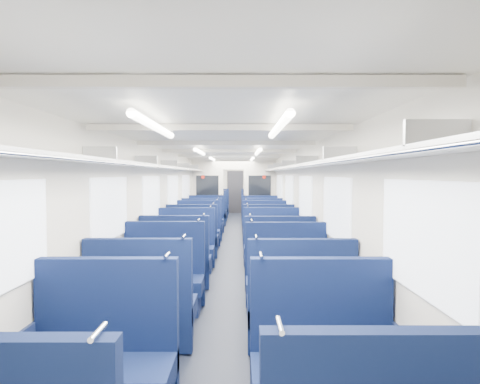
% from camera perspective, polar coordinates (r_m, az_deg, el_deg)
% --- Properties ---
extents(floor, '(2.80, 18.00, 0.01)m').
position_cam_1_polar(floor, '(10.24, -1.20, -7.80)').
color(floor, black).
rests_on(floor, ground).
extents(ceiling, '(2.80, 18.00, 0.01)m').
position_cam_1_polar(ceiling, '(10.09, -1.21, 5.45)').
color(ceiling, silver).
rests_on(ceiling, wall_left).
extents(wall_left, '(0.02, 18.00, 2.35)m').
position_cam_1_polar(wall_left, '(10.22, -9.08, -1.21)').
color(wall_left, beige).
rests_on(wall_left, floor).
extents(dado_left, '(0.03, 17.90, 0.70)m').
position_cam_1_polar(dado_left, '(10.31, -8.96, -5.79)').
color(dado_left, '#111A3A').
rests_on(dado_left, floor).
extents(wall_right, '(0.02, 18.00, 2.35)m').
position_cam_1_polar(wall_right, '(10.17, 6.71, -1.22)').
color(wall_right, beige).
rests_on(wall_right, floor).
extents(dado_right, '(0.03, 17.90, 0.70)m').
position_cam_1_polar(dado_right, '(10.25, 6.60, -5.82)').
color(dado_right, '#111A3A').
rests_on(dado_right, floor).
extents(wall_far, '(2.80, 0.02, 2.35)m').
position_cam_1_polar(wall_far, '(19.09, -0.68, 0.54)').
color(wall_far, beige).
rests_on(wall_far, floor).
extents(luggage_rack_left, '(0.36, 17.40, 0.18)m').
position_cam_1_polar(luggage_rack_left, '(10.18, -8.07, 3.28)').
color(luggage_rack_left, '#B2B5BA').
rests_on(luggage_rack_left, wall_left).
extents(luggage_rack_right, '(0.36, 17.40, 0.18)m').
position_cam_1_polar(luggage_rack_right, '(10.13, 5.68, 3.29)').
color(luggage_rack_right, '#B2B5BA').
rests_on(luggage_rack_right, wall_right).
extents(windows, '(2.78, 15.60, 0.75)m').
position_cam_1_polar(windows, '(9.63, -1.26, 0.05)').
color(windows, white).
rests_on(windows, wall_left).
extents(ceiling_fittings, '(2.70, 16.06, 0.11)m').
position_cam_1_polar(ceiling_fittings, '(9.83, -1.24, 5.17)').
color(ceiling_fittings, beige).
rests_on(ceiling_fittings, ceiling).
extents(end_door, '(0.75, 0.06, 2.00)m').
position_cam_1_polar(end_door, '(19.04, -0.68, 0.01)').
color(end_door, black).
rests_on(end_door, floor).
extents(bulkhead, '(2.80, 0.10, 2.35)m').
position_cam_1_polar(bulkhead, '(13.44, -0.93, -0.04)').
color(bulkhead, beige).
rests_on(bulkhead, floor).
extents(seat_2, '(1.10, 0.61, 1.22)m').
position_cam_1_polar(seat_2, '(3.42, -19.10, -22.87)').
color(seat_2, '#0E1C46').
rests_on(seat_2, floor).
extents(seat_3, '(1.10, 0.61, 1.22)m').
position_cam_1_polar(seat_3, '(3.32, 11.90, -23.60)').
color(seat_3, '#0E1C46').
rests_on(seat_3, floor).
extents(seat_4, '(1.10, 0.61, 1.22)m').
position_cam_1_polar(seat_4, '(4.53, -13.76, -16.35)').
color(seat_4, '#0E1C46').
rests_on(seat_4, floor).
extents(seat_5, '(1.10, 0.61, 1.22)m').
position_cam_1_polar(seat_5, '(4.43, 8.49, -16.74)').
color(seat_5, '#0E1C46').
rests_on(seat_5, floor).
extents(seat_6, '(1.10, 0.61, 1.22)m').
position_cam_1_polar(seat_6, '(5.62, -10.89, -12.58)').
color(seat_6, '#0E1C46').
rests_on(seat_6, floor).
extents(seat_7, '(1.10, 0.61, 1.22)m').
position_cam_1_polar(seat_7, '(5.48, 6.72, -12.95)').
color(seat_7, '#0E1C46').
rests_on(seat_7, floor).
extents(seat_8, '(1.10, 0.61, 1.22)m').
position_cam_1_polar(seat_8, '(6.66, -9.10, -10.16)').
color(seat_8, '#0E1C46').
rests_on(seat_8, floor).
extents(seat_9, '(1.10, 0.61, 1.22)m').
position_cam_1_polar(seat_9, '(6.51, 5.58, -10.44)').
color(seat_9, '#0E1C46').
rests_on(seat_9, floor).
extents(seat_10, '(1.10, 0.61, 1.22)m').
position_cam_1_polar(seat_10, '(7.79, -7.74, -8.30)').
color(seat_10, '#0E1C46').
rests_on(seat_10, floor).
extents(seat_11, '(1.10, 0.61, 1.22)m').
position_cam_1_polar(seat_11, '(7.84, 4.59, -8.22)').
color(seat_11, '#0E1C46').
rests_on(seat_11, floor).
extents(seat_12, '(1.10, 0.61, 1.22)m').
position_cam_1_polar(seat_12, '(8.92, -6.75, -6.91)').
color(seat_12, '#0E1C46').
rests_on(seat_12, floor).
extents(seat_13, '(1.10, 0.61, 1.22)m').
position_cam_1_polar(seat_13, '(8.90, 4.02, -6.92)').
color(seat_13, '#0E1C46').
rests_on(seat_13, floor).
extents(seat_14, '(1.10, 0.61, 1.22)m').
position_cam_1_polar(seat_14, '(10.05, -5.98, -5.84)').
color(seat_14, '#0E1C46').
rests_on(seat_14, floor).
extents(seat_15, '(1.10, 0.61, 1.22)m').
position_cam_1_polar(seat_15, '(9.92, 3.59, -5.94)').
color(seat_15, '#0E1C46').
rests_on(seat_15, floor).
extents(seat_16, '(1.10, 0.61, 1.22)m').
position_cam_1_polar(seat_16, '(11.16, -5.39, -5.00)').
color(seat_16, '#0E1C46').
rests_on(seat_16, floor).
extents(seat_17, '(1.10, 0.61, 1.22)m').
position_cam_1_polar(seat_17, '(11.17, 3.17, -4.99)').
color(seat_17, '#0E1C46').
rests_on(seat_17, floor).
extents(seat_18, '(1.10, 0.61, 1.22)m').
position_cam_1_polar(seat_18, '(12.38, -4.86, -4.25)').
color(seat_18, '#0E1C46').
rests_on(seat_18, floor).
extents(seat_19, '(1.10, 0.61, 1.22)m').
position_cam_1_polar(seat_19, '(12.18, 2.90, -4.36)').
color(seat_19, '#0E1C46').
rests_on(seat_19, floor).
extents(seat_20, '(1.10, 0.61, 1.22)m').
position_cam_1_polar(seat_20, '(14.29, -4.21, -3.34)').
color(seat_20, '#0E1C46').
rests_on(seat_20, floor).
extents(seat_21, '(1.10, 0.61, 1.22)m').
position_cam_1_polar(seat_21, '(14.30, 2.46, -3.34)').
color(seat_21, '#0E1C46').
rests_on(seat_21, floor).
extents(seat_22, '(1.10, 0.61, 1.22)m').
position_cam_1_polar(seat_22, '(15.37, -3.92, -2.93)').
color(seat_22, '#0E1C46').
rests_on(seat_22, floor).
extents(seat_23, '(1.10, 0.61, 1.22)m').
position_cam_1_polar(seat_23, '(15.43, 2.27, -2.90)').
color(seat_23, '#0E1C46').
rests_on(seat_23, floor).
extents(seat_24, '(1.10, 0.61, 1.22)m').
position_cam_1_polar(seat_24, '(16.71, -3.61, -2.49)').
color(seat_24, '#0E1C46').
rests_on(seat_24, floor).
extents(seat_25, '(1.10, 0.61, 1.22)m').
position_cam_1_polar(seat_25, '(16.46, 2.12, -2.56)').
color(seat_25, '#0E1C46').
rests_on(seat_25, floor).
extents(seat_26, '(1.10, 0.61, 1.22)m').
position_cam_1_polar(seat_26, '(17.85, -3.39, -2.17)').
color(seat_26, '#0E1C46').
rests_on(seat_26, floor).
extents(seat_27, '(1.10, 0.61, 1.22)m').
position_cam_1_polar(seat_27, '(17.69, 1.97, -2.21)').
color(seat_27, '#0E1C46').
rests_on(seat_27, floor).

